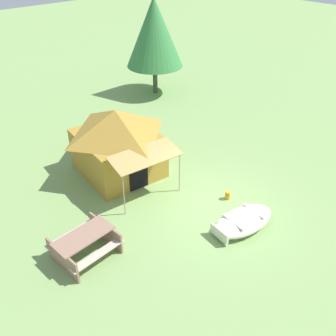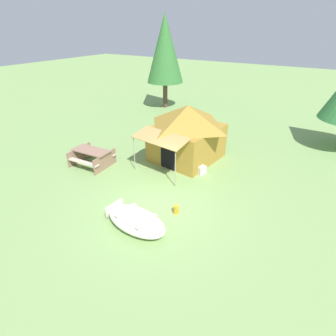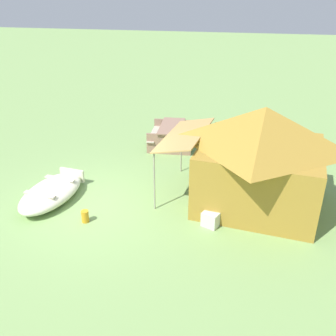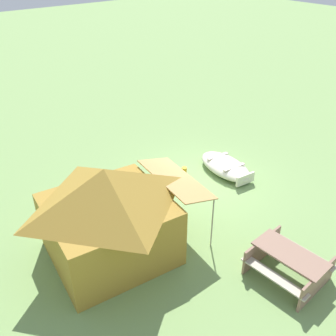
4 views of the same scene
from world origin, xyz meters
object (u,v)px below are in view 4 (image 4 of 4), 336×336
beached_rowboat (226,166)px  fuel_can (184,171)px  cooler_box (120,212)px  canvas_cabin_tent (108,212)px  picnic_table (289,262)px

beached_rowboat → fuel_can: bearing=58.8°
cooler_box → fuel_can: 3.07m
canvas_cabin_tent → fuel_can: (1.73, -3.99, -1.19)m
picnic_table → beached_rowboat: bearing=-28.6°
cooler_box → fuel_can: size_ratio=1.95×
canvas_cabin_tent → picnic_table: canvas_cabin_tent is taller
fuel_can → cooler_box: bearing=100.9°
picnic_table → cooler_box: size_ratio=3.07×
beached_rowboat → picnic_table: picnic_table is taller
canvas_cabin_tent → fuel_can: bearing=-66.6°
beached_rowboat → picnic_table: size_ratio=1.31×
picnic_table → cooler_box: picnic_table is taller
cooler_box → fuel_can: (0.58, -3.02, -0.03)m
beached_rowboat → canvas_cabin_tent: canvas_cabin_tent is taller
cooler_box → canvas_cabin_tent: bearing=139.7°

